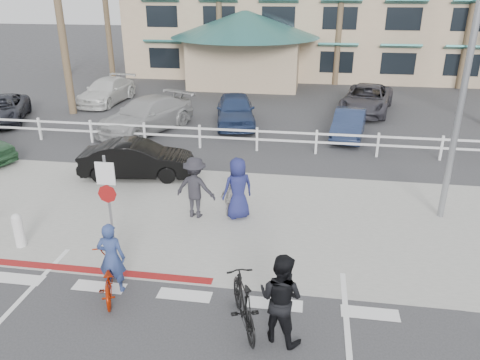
% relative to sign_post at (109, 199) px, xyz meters
% --- Properties ---
extents(ground, '(140.00, 140.00, 0.00)m').
position_rel_sign_post_xyz_m(ground, '(2.30, -2.20, -1.45)').
color(ground, '#333335').
extents(sidewalk_plaza, '(22.00, 7.00, 0.01)m').
position_rel_sign_post_xyz_m(sidewalk_plaza, '(2.30, 2.30, -1.44)').
color(sidewalk_plaza, gray).
rests_on(sidewalk_plaza, ground).
extents(cross_street, '(40.00, 5.00, 0.01)m').
position_rel_sign_post_xyz_m(cross_street, '(2.30, 6.30, -1.45)').
color(cross_street, '#333335').
rests_on(cross_street, ground).
extents(parking_lot, '(50.00, 16.00, 0.01)m').
position_rel_sign_post_xyz_m(parking_lot, '(2.30, 15.80, -1.45)').
color(parking_lot, '#333335').
rests_on(parking_lot, ground).
extents(curb_red, '(7.00, 0.25, 0.02)m').
position_rel_sign_post_xyz_m(curb_red, '(-0.70, -1.00, -1.44)').
color(curb_red, maroon).
rests_on(curb_red, ground).
extents(rail_fence, '(29.40, 0.16, 1.00)m').
position_rel_sign_post_xyz_m(rail_fence, '(2.80, 8.30, -0.95)').
color(rail_fence, silver).
rests_on(rail_fence, ground).
extents(sign_post, '(0.50, 0.10, 2.90)m').
position_rel_sign_post_xyz_m(sign_post, '(0.00, 0.00, 0.00)').
color(sign_post, gray).
rests_on(sign_post, ground).
extents(bollard_0, '(0.26, 0.26, 0.95)m').
position_rel_sign_post_xyz_m(bollard_0, '(-2.50, -0.20, -0.97)').
color(bollard_0, silver).
rests_on(bollard_0, ground).
extents(streetlight_0, '(0.60, 2.00, 9.00)m').
position_rel_sign_post_xyz_m(streetlight_0, '(8.80, 3.30, 3.05)').
color(streetlight_0, gray).
rests_on(streetlight_0, ground).
extents(streetlight_1, '(0.60, 2.00, 9.50)m').
position_rel_sign_post_xyz_m(streetlight_1, '(14.30, 21.80, 3.30)').
color(streetlight_1, gray).
rests_on(streetlight_1, ground).
extents(bike_red, '(1.22, 1.85, 0.92)m').
position_rel_sign_post_xyz_m(bike_red, '(0.63, -1.77, -0.99)').
color(bike_red, '#891902').
rests_on(bike_red, ground).
extents(rider_red, '(0.64, 0.44, 1.68)m').
position_rel_sign_post_xyz_m(rider_red, '(0.70, -1.63, -0.61)').
color(rider_red, navy).
rests_on(rider_red, ground).
extents(bike_black, '(1.16, 1.93, 1.12)m').
position_rel_sign_post_xyz_m(bike_black, '(3.73, -2.35, -0.89)').
color(bike_black, black).
rests_on(bike_black, ground).
extents(rider_black, '(1.11, 1.01, 1.86)m').
position_rel_sign_post_xyz_m(rider_black, '(4.47, -2.60, -0.52)').
color(rider_black, black).
rests_on(rider_black, ground).
extents(pedestrian_a, '(1.28, 0.86, 1.84)m').
position_rel_sign_post_xyz_m(pedestrian_a, '(1.64, 2.20, -0.53)').
color(pedestrian_a, '#25242A').
rests_on(pedestrian_a, ground).
extents(pedestrian_child, '(0.69, 0.50, 1.09)m').
position_rel_sign_post_xyz_m(pedestrian_child, '(2.63, 2.34, -0.90)').
color(pedestrian_child, '#A9A5A0').
rests_on(pedestrian_child, ground).
extents(pedestrian_b, '(1.07, 0.97, 1.84)m').
position_rel_sign_post_xyz_m(pedestrian_b, '(2.87, 2.32, -0.53)').
color(pedestrian_b, navy).
rests_on(pedestrian_b, ground).
extents(car_white_sedan, '(4.11, 1.92, 1.30)m').
position_rel_sign_post_xyz_m(car_white_sedan, '(-1.14, 4.88, -0.80)').
color(car_white_sedan, black).
rests_on(car_white_sedan, ground).
extents(lot_car_0, '(3.73, 5.03, 1.27)m').
position_rel_sign_post_xyz_m(lot_car_0, '(-10.34, 10.74, -0.82)').
color(lot_car_0, '#23252E').
rests_on(lot_car_0, ground).
extents(lot_car_1, '(4.05, 5.64, 1.52)m').
position_rel_sign_post_xyz_m(lot_car_1, '(-2.73, 10.34, -0.69)').
color(lot_car_1, '#9D9D9D').
rests_on(lot_car_1, ground).
extents(lot_car_2, '(2.59, 4.67, 1.50)m').
position_rel_sign_post_xyz_m(lot_car_2, '(1.20, 11.99, -0.70)').
color(lot_car_2, navy).
rests_on(lot_car_2, ground).
extents(lot_car_3, '(1.82, 3.86, 1.22)m').
position_rel_sign_post_xyz_m(lot_car_3, '(6.51, 10.80, -0.84)').
color(lot_car_3, '#1E2A48').
rests_on(lot_car_3, ground).
extents(lot_car_4, '(2.22, 4.80, 1.36)m').
position_rel_sign_post_xyz_m(lot_car_4, '(-6.87, 15.36, -0.77)').
color(lot_car_4, silver).
rests_on(lot_car_4, ground).
extents(lot_car_5, '(3.41, 5.50, 1.42)m').
position_rel_sign_post_xyz_m(lot_car_5, '(7.70, 15.47, -0.74)').
color(lot_car_5, '#35343C').
rests_on(lot_car_5, ground).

